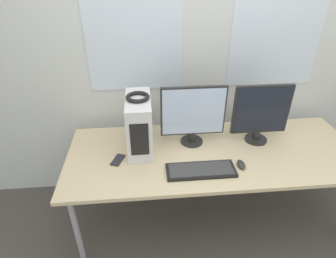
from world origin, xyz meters
TOP-DOWN VIEW (x-y plane):
  - wall_back at (0.00, 0.96)m, footprint 8.00×0.07m
  - desk at (0.00, 0.41)m, footprint 2.14×0.83m
  - pc_tower at (-0.54, 0.52)m, footprint 0.17×0.40m
  - headphones at (-0.54, 0.52)m, footprint 0.16×0.16m
  - monitor_main at (-0.15, 0.55)m, footprint 0.48×0.17m
  - monitor_right_near at (0.35, 0.53)m, footprint 0.42×0.17m
  - keyboard at (-0.14, 0.20)m, footprint 0.46×0.17m
  - mouse at (0.14, 0.23)m, footprint 0.05×0.10m
  - cell_phone at (-0.70, 0.37)m, footprint 0.10×0.14m

SIDE VIEW (x-z plane):
  - desk at x=0.00m, z-range 0.31..1.01m
  - cell_phone at x=-0.70m, z-range 0.70..0.71m
  - keyboard at x=-0.14m, z-range 0.70..0.72m
  - mouse at x=0.14m, z-range 0.70..0.73m
  - pc_tower at x=-0.54m, z-range 0.70..1.10m
  - monitor_right_near at x=0.35m, z-range 0.71..1.17m
  - monitor_main at x=-0.15m, z-range 0.71..1.17m
  - headphones at x=-0.54m, z-range 1.10..1.13m
  - wall_back at x=0.00m, z-range 0.00..2.70m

